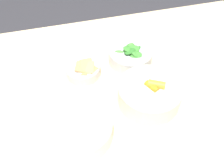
# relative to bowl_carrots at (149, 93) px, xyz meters

# --- Properties ---
(dining_table) EXTENTS (1.28, 0.85, 0.72)m
(dining_table) POSITION_rel_bowl_carrots_xyz_m (0.07, -0.06, -0.14)
(dining_table) COLOR beige
(dining_table) RESTS_ON ground_plane
(bowl_carrots) EXTENTS (0.19, 0.19, 0.08)m
(bowl_carrots) POSITION_rel_bowl_carrots_xyz_m (0.00, 0.00, 0.00)
(bowl_carrots) COLOR silver
(bowl_carrots) RESTS_ON dining_table
(bowl_greens) EXTENTS (0.15, 0.15, 0.07)m
(bowl_greens) POSITION_rel_bowl_carrots_xyz_m (-0.00, -0.19, -0.01)
(bowl_greens) COLOR silver
(bowl_greens) RESTS_ON dining_table
(bowl_beans_hotdog) EXTENTS (0.16, 0.16, 0.06)m
(bowl_beans_hotdog) POSITION_rel_bowl_carrots_xyz_m (0.22, 0.07, -0.01)
(bowl_beans_hotdog) COLOR white
(bowl_beans_hotdog) RESTS_ON dining_table
(bowl_cookies) EXTENTS (0.11, 0.11, 0.05)m
(bowl_cookies) POSITION_rel_bowl_carrots_xyz_m (0.17, -0.16, -0.01)
(bowl_cookies) COLOR silver
(bowl_cookies) RESTS_ON dining_table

